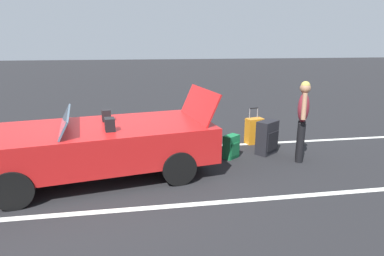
{
  "coord_description": "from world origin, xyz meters",
  "views": [
    {
      "loc": [
        -0.81,
        5.65,
        2.4
      ],
      "look_at": [
        -1.77,
        -0.31,
        0.75
      ],
      "focal_mm": 29.68,
      "sensor_mm": 36.0,
      "label": 1
    }
  ],
  "objects_px": {
    "convertible_car": "(87,146)",
    "suitcase_small_carryon": "(231,147)",
    "traveler_person": "(303,117)",
    "suitcase_large_black": "(267,138)",
    "suitcase_medium_bright": "(254,131)"
  },
  "relations": [
    {
      "from": "convertible_car",
      "to": "suitcase_small_carryon",
      "type": "height_order",
      "value": "convertible_car"
    },
    {
      "from": "suitcase_small_carryon",
      "to": "traveler_person",
      "type": "height_order",
      "value": "traveler_person"
    },
    {
      "from": "suitcase_large_black",
      "to": "traveler_person",
      "type": "xyz_separation_m",
      "value": [
        -0.51,
        0.5,
        0.56
      ]
    },
    {
      "from": "convertible_car",
      "to": "traveler_person",
      "type": "distance_m",
      "value": 4.22
    },
    {
      "from": "suitcase_large_black",
      "to": "suitcase_medium_bright",
      "type": "bearing_deg",
      "value": 146.02
    },
    {
      "from": "suitcase_medium_bright",
      "to": "traveler_person",
      "type": "bearing_deg",
      "value": 10.44
    },
    {
      "from": "traveler_person",
      "to": "suitcase_small_carryon",
      "type": "bearing_deg",
      "value": 10.99
    },
    {
      "from": "suitcase_medium_bright",
      "to": "traveler_person",
      "type": "relative_size",
      "value": 0.53
    },
    {
      "from": "convertible_car",
      "to": "suitcase_large_black",
      "type": "height_order",
      "value": "convertible_car"
    },
    {
      "from": "suitcase_medium_bright",
      "to": "suitcase_large_black",
      "type": "bearing_deg",
      "value": -10.91
    },
    {
      "from": "convertible_car",
      "to": "suitcase_large_black",
      "type": "relative_size",
      "value": 5.94
    },
    {
      "from": "suitcase_large_black",
      "to": "suitcase_medium_bright",
      "type": "distance_m",
      "value": 0.76
    },
    {
      "from": "convertible_car",
      "to": "suitcase_small_carryon",
      "type": "bearing_deg",
      "value": -179.21
    },
    {
      "from": "suitcase_large_black",
      "to": "suitcase_small_carryon",
      "type": "relative_size",
      "value": 1.48
    },
    {
      "from": "suitcase_small_carryon",
      "to": "traveler_person",
      "type": "bearing_deg",
      "value": 38.16
    }
  ]
}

